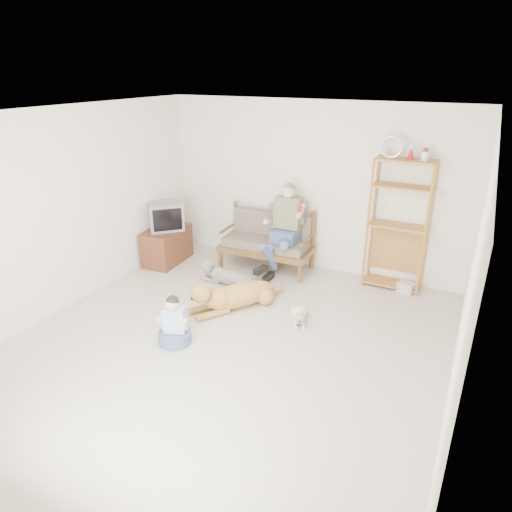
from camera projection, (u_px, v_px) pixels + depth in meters
The scene contains 16 objects.
floor at pixel (227, 345), 5.57m from camera, with size 5.50×5.50×0.00m, color beige.
ceiling at pixel (220, 115), 4.54m from camera, with size 5.50×5.50×0.00m, color silver.
wall_back at pixel (311, 187), 7.32m from camera, with size 5.00×5.00×0.00m, color silver.
wall_left at pixel (63, 212), 6.09m from camera, with size 5.50×5.50×0.00m, color silver.
wall_right at pixel (469, 287), 4.02m from camera, with size 5.50×5.50×0.00m, color silver.
loveseat at pixel (268, 240), 7.57m from camera, with size 1.53×0.77×0.95m.
man at pixel (281, 235), 7.21m from camera, with size 0.56×0.80×1.30m.
etagere at pixel (398, 224), 6.69m from camera, with size 0.87×0.38×2.27m.
book_stack at pixel (406, 287), 6.85m from camera, with size 0.24×0.17×0.15m, color white.
tv_stand at pixel (167, 245), 7.85m from camera, with size 0.56×0.93×0.60m.
crt_tv at pixel (166, 216), 7.63m from camera, with size 0.70×0.70×0.46m.
wall_outlet at pixel (243, 237), 8.23m from camera, with size 0.12×0.02×0.08m, color white.
golden_retriever at pixel (232, 295), 6.36m from camera, with size 0.97×1.37×0.48m.
shaggy_dog at pixel (226, 276), 7.11m from camera, with size 1.12×0.28×0.33m.
terrier at pixel (299, 316), 6.03m from camera, with size 0.31×0.56×0.22m.
child at pixel (174, 326), 5.54m from camera, with size 0.40×0.40×0.64m.
Camera 1 is at (2.44, -4.06, 3.14)m, focal length 32.00 mm.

